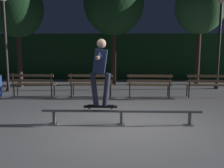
# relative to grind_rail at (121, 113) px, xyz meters

# --- Properties ---
(ground_plane) EXTENTS (90.00, 90.00, 0.00)m
(ground_plane) POSITION_rel_grind_rail_xyz_m (0.00, -0.11, -0.27)
(ground_plane) COLOR #ADAAA8
(hedge_backdrop) EXTENTS (24.00, 1.20, 2.55)m
(hedge_backdrop) POSITION_rel_grind_rail_xyz_m (0.00, 8.91, 1.00)
(hedge_backdrop) COLOR #193D1E
(hedge_backdrop) RESTS_ON ground
(grind_rail) EXTENTS (3.75, 0.18, 0.35)m
(grind_rail) POSITION_rel_grind_rail_xyz_m (0.00, 0.00, 0.00)
(grind_rail) COLOR slate
(grind_rail) RESTS_ON ground
(skateboard) EXTENTS (0.78, 0.20, 0.09)m
(skateboard) POSITION_rel_grind_rail_xyz_m (-0.48, 0.00, 0.16)
(skateboard) COLOR black
(skateboard) RESTS_ON grind_rail
(skateboarder) EXTENTS (0.62, 1.41, 1.56)m
(skateboarder) POSITION_rel_grind_rail_xyz_m (-0.48, -0.00, 1.09)
(skateboarder) COLOR black
(skateboarder) RESTS_ON skateboard
(park_bench_leftmost) EXTENTS (1.61, 0.47, 0.88)m
(park_bench_leftmost) POSITION_rel_grind_rail_xyz_m (-3.21, 3.26, 0.27)
(park_bench_leftmost) COLOR #282623
(park_bench_leftmost) RESTS_ON ground
(park_bench_left_center) EXTENTS (1.61, 0.47, 0.88)m
(park_bench_left_center) POSITION_rel_grind_rail_xyz_m (-1.09, 3.26, 0.27)
(park_bench_left_center) COLOR #282623
(park_bench_left_center) RESTS_ON ground
(park_bench_right_center) EXTENTS (1.61, 0.47, 0.88)m
(park_bench_right_center) POSITION_rel_grind_rail_xyz_m (1.02, 3.26, 0.27)
(park_bench_right_center) COLOR #282623
(park_bench_right_center) RESTS_ON ground
(park_bench_rightmost) EXTENTS (1.61, 0.47, 0.88)m
(park_bench_rightmost) POSITION_rel_grind_rail_xyz_m (3.14, 3.26, 0.27)
(park_bench_rightmost) COLOR #282623
(park_bench_rightmost) RESTS_ON ground
(tree_behind_benches) EXTENTS (2.82, 2.82, 5.45)m
(tree_behind_benches) POSITION_rel_grind_rail_xyz_m (-0.35, 6.43, 3.61)
(tree_behind_benches) COLOR #3D2D23
(tree_behind_benches) RESTS_ON ground
(tree_far_right) EXTENTS (2.33, 2.33, 4.99)m
(tree_far_right) POSITION_rel_grind_rail_xyz_m (3.72, 6.64, 3.41)
(tree_far_right) COLOR #3D2D23
(tree_far_right) RESTS_ON ground
(tree_far_left) EXTENTS (2.30, 2.30, 4.76)m
(tree_far_left) POSITION_rel_grind_rail_xyz_m (-4.59, 5.53, 3.20)
(tree_far_left) COLOR #3D2D23
(tree_far_left) RESTS_ON ground
(lamp_post_right) EXTENTS (0.32, 0.32, 3.90)m
(lamp_post_right) POSITION_rel_grind_rail_xyz_m (4.19, 5.31, 2.21)
(lamp_post_right) COLOR #282623
(lamp_post_right) RESTS_ON ground
(lamp_post_left) EXTENTS (0.32, 0.32, 3.90)m
(lamp_post_left) POSITION_rel_grind_rail_xyz_m (-4.65, 4.39, 2.21)
(lamp_post_left) COLOR #282623
(lamp_post_left) RESTS_ON ground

